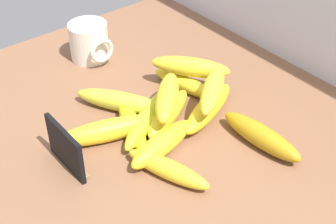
{
  "coord_description": "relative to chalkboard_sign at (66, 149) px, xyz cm",
  "views": [
    {
      "loc": [
        48.88,
        -43.47,
        63.25
      ],
      "look_at": [
        -6.22,
        0.9,
        8.0
      ],
      "focal_mm": 52.74,
      "sensor_mm": 36.0,
      "label": 1
    }
  ],
  "objects": [
    {
      "name": "banana_4",
      "position": [
        7.49,
        14.85,
        -1.79
      ],
      "size": [
        7.22,
        16.11,
        4.13
      ],
      "primitive_type": "ellipsoid",
      "rotation": [
        0.0,
        0.0,
        1.78
      ],
      "color": "yellow",
      "rests_on": "counter_top"
    },
    {
      "name": "banana_7",
      "position": [
        -0.48,
        13.98,
        -2.19
      ],
      "size": [
        16.95,
        8.98,
        3.33
      ],
      "primitive_type": "ellipsoid",
      "rotation": [
        0.0,
        0.0,
        5.93
      ],
      "color": "yellow",
      "rests_on": "counter_top"
    },
    {
      "name": "banana_11",
      "position": [
        -4.64,
        31.88,
        1.4
      ],
      "size": [
        15.56,
        13.22,
        4.04
      ],
      "primitive_type": "ellipsoid",
      "rotation": [
        0.0,
        0.0,
        0.65
      ],
      "color": "yellow",
      "rests_on": "banana_8"
    },
    {
      "name": "banana_0",
      "position": [
        1.26,
        21.31,
        -1.93
      ],
      "size": [
        10.51,
        15.93,
        3.86
      ],
      "primitive_type": "ellipsoid",
      "rotation": [
        0.0,
        0.0,
        2.03
      ],
      "color": "yellow",
      "rests_on": "counter_top"
    },
    {
      "name": "banana_5",
      "position": [
        4.96,
        28.3,
        -1.8
      ],
      "size": [
        10.08,
        17.85,
        4.11
      ],
      "primitive_type": "ellipsoid",
      "rotation": [
        0.0,
        0.0,
        5.08
      ],
      "color": "yellow",
      "rests_on": "counter_top"
    },
    {
      "name": "banana_6",
      "position": [
        -7.26,
        16.41,
        -1.84
      ],
      "size": [
        18.53,
        13.92,
        4.03
      ],
      "primitive_type": "ellipsoid",
      "rotation": [
        0.0,
        0.0,
        3.71
      ],
      "color": "gold",
      "rests_on": "counter_top"
    },
    {
      "name": "counter_top",
      "position": [
        10.18,
        18.15,
        -5.36
      ],
      "size": [
        110.0,
        76.0,
        3.0
      ],
      "primitive_type": "cube",
      "color": "brown",
      "rests_on": "ground"
    },
    {
      "name": "banana_2",
      "position": [
        17.14,
        30.07,
        -1.79
      ],
      "size": [
        17.44,
        5.15,
        4.14
      ],
      "primitive_type": "ellipsoid",
      "rotation": [
        0.0,
        0.0,
        3.2
      ],
      "color": "#AB8516",
      "rests_on": "counter_top"
    },
    {
      "name": "banana_8",
      "position": [
        -3.95,
        30.7,
        -2.24
      ],
      "size": [
        17.43,
        6.96,
        3.24
      ],
      "primitive_type": "ellipsoid",
      "rotation": [
        0.0,
        0.0,
        0.22
      ],
      "color": "yellow",
      "rests_on": "counter_top"
    },
    {
      "name": "banana_10",
      "position": [
        1.23,
        21.07,
        2.05
      ],
      "size": [
        13.5,
        13.61,
        4.1
      ],
      "primitive_type": "ellipsoid",
      "rotation": [
        0.0,
        0.0,
        2.35
      ],
      "color": "yellow",
      "rests_on": "banana_0"
    },
    {
      "name": "chalkboard_sign",
      "position": [
        0.0,
        0.0,
        0.0
      ],
      "size": [
        11.0,
        1.8,
        8.4
      ],
      "color": "black",
      "rests_on": "counter_top"
    },
    {
      "name": "banana_9",
      "position": [
        -0.2,
        17.51,
        -2.01
      ],
      "size": [
        13.09,
        18.88,
        3.69
      ],
      "primitive_type": "ellipsoid",
      "rotation": [
        0.0,
        0.0,
        2.1
      ],
      "color": "#BDCC26",
      "rests_on": "counter_top"
    },
    {
      "name": "banana_12",
      "position": [
        4.69,
        29.37,
        2.14
      ],
      "size": [
        12.84,
        15.35,
        3.78
      ],
      "primitive_type": "ellipsoid",
      "rotation": [
        0.0,
        0.0,
        5.36
      ],
      "color": "gold",
      "rests_on": "banana_5"
    },
    {
      "name": "banana_1",
      "position": [
        12.79,
        11.88,
        -2.14
      ],
      "size": [
        16.26,
        8.34,
        3.43
      ],
      "primitive_type": "ellipsoid",
      "rotation": [
        0.0,
        0.0,
        0.32
      ],
      "color": "yellow",
      "rests_on": "counter_top"
    },
    {
      "name": "banana_3",
      "position": [
        -1.56,
        9.44,
        -1.77
      ],
      "size": [
        10.49,
        20.32,
        4.18
      ],
      "primitive_type": "ellipsoid",
      "rotation": [
        0.0,
        0.0,
        4.38
      ],
      "color": "yellow",
      "rests_on": "counter_top"
    },
    {
      "name": "coffee_mug",
      "position": [
        -28.01,
        22.04,
        0.41
      ],
      "size": [
        10.3,
        8.8,
        8.54
      ],
      "color": "silver",
      "rests_on": "counter_top"
    }
  ]
}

